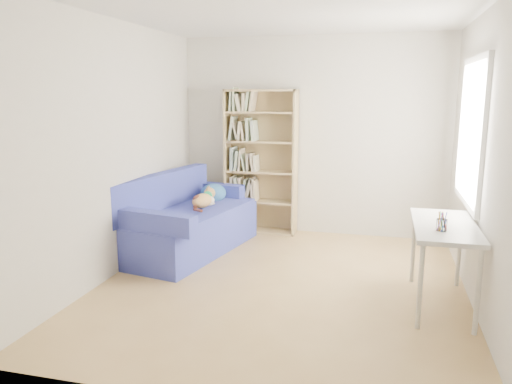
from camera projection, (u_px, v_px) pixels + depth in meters
ground at (281, 285)px, 4.94m from camera, size 4.00×4.00×0.00m
room_shell at (294, 118)px, 4.63m from camera, size 3.54×4.04×2.62m
sofa at (187, 222)px, 5.96m from camera, size 1.24×2.04×0.93m
bookshelf at (261, 168)px, 6.67m from camera, size 0.96×0.30×1.91m
desk at (444, 233)px, 4.35m from camera, size 0.53×1.15×0.75m
pen_cup at (442, 224)px, 4.11m from camera, size 0.09×0.09×0.16m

